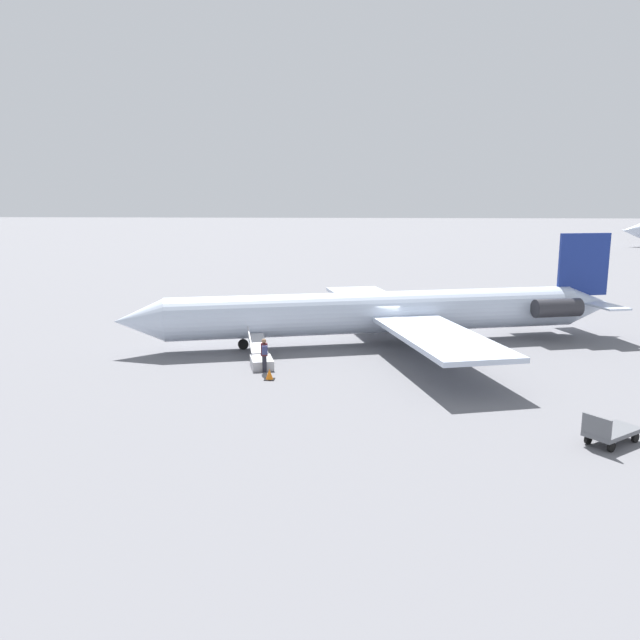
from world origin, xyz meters
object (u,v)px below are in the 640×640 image
(airplane_main, at_px, (393,311))
(boarding_stairs, at_px, (261,358))
(luggage_cart, at_px, (610,432))
(passenger, at_px, (264,353))

(airplane_main, relative_size, boarding_stairs, 7.49)
(airplane_main, relative_size, luggage_cart, 12.90)
(luggage_cart, bearing_deg, boarding_stairs, -73.35)
(airplane_main, relative_size, passenger, 17.80)
(airplane_main, xyz_separation_m, passenger, (6.79, 7.33, -0.97))
(boarding_stairs, distance_m, passenger, 1.51)
(passenger, relative_size, luggage_cart, 0.72)
(passenger, bearing_deg, airplane_main, -58.84)
(boarding_stairs, relative_size, luggage_cart, 1.72)
(airplane_main, bearing_deg, boarding_stairs, 23.86)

